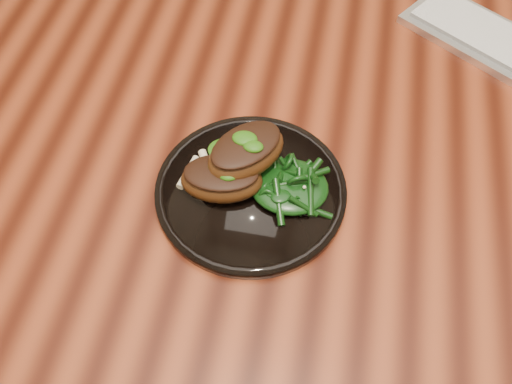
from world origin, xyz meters
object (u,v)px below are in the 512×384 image
(desk, at_px, (366,187))
(greens_heap, at_px, (289,183))
(lamb_chop_front, at_px, (221,179))
(plate, at_px, (251,191))

(desk, height_order, greens_heap, greens_heap)
(lamb_chop_front, distance_m, greens_heap, 0.09)
(plate, relative_size, greens_heap, 2.45)
(plate, distance_m, greens_heap, 0.05)
(desk, distance_m, greens_heap, 0.18)
(plate, height_order, greens_heap, greens_heap)
(desk, bearing_deg, greens_heap, -138.69)
(desk, bearing_deg, lamb_chop_front, -150.79)
(desk, xyz_separation_m, greens_heap, (-0.11, -0.09, 0.11))
(plate, height_order, lamb_chop_front, lamb_chop_front)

